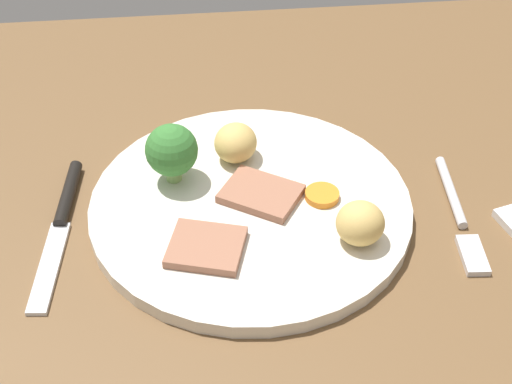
{
  "coord_description": "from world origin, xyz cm",
  "views": [
    {
      "loc": [
        4.86,
        48.27,
        50.11
      ],
      "look_at": [
        -0.5,
        -2.64,
        6.0
      ],
      "focal_mm": 52.67,
      "sensor_mm": 36.0,
      "label": 1
    }
  ],
  "objects_px": {
    "meat_slice_under": "(206,247)",
    "broccoli_floret": "(172,151)",
    "meat_slice_main": "(261,194)",
    "roast_potato_right": "(236,143)",
    "carrot_coin_front": "(322,195)",
    "fork": "(459,216)",
    "roast_potato_left": "(360,223)",
    "knife": "(62,219)",
    "dinner_plate": "(256,206)"
  },
  "relations": [
    {
      "from": "dinner_plate",
      "to": "knife",
      "type": "height_order",
      "value": "dinner_plate"
    },
    {
      "from": "dinner_plate",
      "to": "roast_potato_right",
      "type": "xyz_separation_m",
      "value": [
        0.01,
        -0.06,
        0.03
      ]
    },
    {
      "from": "dinner_plate",
      "to": "broccoli_floret",
      "type": "height_order",
      "value": "broccoli_floret"
    },
    {
      "from": "meat_slice_under",
      "to": "roast_potato_right",
      "type": "height_order",
      "value": "roast_potato_right"
    },
    {
      "from": "roast_potato_right",
      "to": "fork",
      "type": "relative_size",
      "value": 0.29
    },
    {
      "from": "meat_slice_under",
      "to": "carrot_coin_front",
      "type": "bearing_deg",
      "value": -152.61
    },
    {
      "from": "carrot_coin_front",
      "to": "knife",
      "type": "relative_size",
      "value": 0.17
    },
    {
      "from": "meat_slice_under",
      "to": "carrot_coin_front",
      "type": "distance_m",
      "value": 0.12
    },
    {
      "from": "carrot_coin_front",
      "to": "roast_potato_right",
      "type": "bearing_deg",
      "value": -42.72
    },
    {
      "from": "roast_potato_right",
      "to": "roast_potato_left",
      "type": "bearing_deg",
      "value": 127.44
    },
    {
      "from": "dinner_plate",
      "to": "carrot_coin_front",
      "type": "bearing_deg",
      "value": 177.17
    },
    {
      "from": "meat_slice_under",
      "to": "knife",
      "type": "bearing_deg",
      "value": -26.29
    },
    {
      "from": "knife",
      "to": "carrot_coin_front",
      "type": "bearing_deg",
      "value": 94.11
    },
    {
      "from": "meat_slice_under",
      "to": "broccoli_floret",
      "type": "relative_size",
      "value": 1.05
    },
    {
      "from": "roast_potato_left",
      "to": "fork",
      "type": "height_order",
      "value": "roast_potato_left"
    },
    {
      "from": "meat_slice_under",
      "to": "roast_potato_right",
      "type": "relative_size",
      "value": 1.38
    },
    {
      "from": "dinner_plate",
      "to": "roast_potato_right",
      "type": "height_order",
      "value": "roast_potato_right"
    },
    {
      "from": "broccoli_floret",
      "to": "carrot_coin_front",
      "type": "bearing_deg",
      "value": 162.81
    },
    {
      "from": "broccoli_floret",
      "to": "roast_potato_left",
      "type": "bearing_deg",
      "value": 147.81
    },
    {
      "from": "roast_potato_left",
      "to": "roast_potato_right",
      "type": "distance_m",
      "value": 0.16
    },
    {
      "from": "fork",
      "to": "knife",
      "type": "relative_size",
      "value": 0.83
    },
    {
      "from": "meat_slice_under",
      "to": "fork",
      "type": "bearing_deg",
      "value": -172.73
    },
    {
      "from": "roast_potato_right",
      "to": "carrot_coin_front",
      "type": "relative_size",
      "value": 1.42
    },
    {
      "from": "meat_slice_under",
      "to": "roast_potato_right",
      "type": "bearing_deg",
      "value": -106.02
    },
    {
      "from": "roast_potato_right",
      "to": "broccoli_floret",
      "type": "distance_m",
      "value": 0.07
    },
    {
      "from": "meat_slice_main",
      "to": "knife",
      "type": "distance_m",
      "value": 0.18
    },
    {
      "from": "fork",
      "to": "knife",
      "type": "height_order",
      "value": "knife"
    },
    {
      "from": "roast_potato_right",
      "to": "carrot_coin_front",
      "type": "bearing_deg",
      "value": 137.28
    },
    {
      "from": "carrot_coin_front",
      "to": "dinner_plate",
      "type": "bearing_deg",
      "value": -2.83
    },
    {
      "from": "carrot_coin_front",
      "to": "fork",
      "type": "relative_size",
      "value": 0.2
    },
    {
      "from": "meat_slice_main",
      "to": "roast_potato_left",
      "type": "xyz_separation_m",
      "value": [
        -0.08,
        0.06,
        0.01
      ]
    },
    {
      "from": "meat_slice_main",
      "to": "roast_potato_right",
      "type": "relative_size",
      "value": 1.51
    },
    {
      "from": "meat_slice_main",
      "to": "meat_slice_under",
      "type": "distance_m",
      "value": 0.08
    },
    {
      "from": "dinner_plate",
      "to": "knife",
      "type": "xyz_separation_m",
      "value": [
        0.18,
        -0.0,
        -0.0
      ]
    },
    {
      "from": "broccoli_floret",
      "to": "roast_potato_right",
      "type": "bearing_deg",
      "value": -156.58
    },
    {
      "from": "meat_slice_main",
      "to": "roast_potato_right",
      "type": "distance_m",
      "value": 0.06
    },
    {
      "from": "dinner_plate",
      "to": "broccoli_floret",
      "type": "bearing_deg",
      "value": -27.59
    },
    {
      "from": "dinner_plate",
      "to": "roast_potato_left",
      "type": "bearing_deg",
      "value": 144.05
    },
    {
      "from": "meat_slice_under",
      "to": "broccoli_floret",
      "type": "bearing_deg",
      "value": -75.68
    },
    {
      "from": "dinner_plate",
      "to": "knife",
      "type": "relative_size",
      "value": 1.58
    },
    {
      "from": "broccoli_floret",
      "to": "meat_slice_main",
      "type": "bearing_deg",
      "value": 156.39
    },
    {
      "from": "fork",
      "to": "knife",
      "type": "distance_m",
      "value": 0.36
    },
    {
      "from": "dinner_plate",
      "to": "meat_slice_main",
      "type": "relative_size",
      "value": 4.35
    },
    {
      "from": "roast_potato_left",
      "to": "knife",
      "type": "relative_size",
      "value": 0.22
    },
    {
      "from": "meat_slice_main",
      "to": "fork",
      "type": "height_order",
      "value": "meat_slice_main"
    },
    {
      "from": "roast_potato_left",
      "to": "fork",
      "type": "relative_size",
      "value": 0.27
    },
    {
      "from": "dinner_plate",
      "to": "fork",
      "type": "distance_m",
      "value": 0.19
    },
    {
      "from": "dinner_plate",
      "to": "carrot_coin_front",
      "type": "xyz_separation_m",
      "value": [
        -0.06,
        0.0,
        0.01
      ]
    },
    {
      "from": "broccoli_floret",
      "to": "fork",
      "type": "relative_size",
      "value": 0.38
    },
    {
      "from": "roast_potato_right",
      "to": "meat_slice_under",
      "type": "bearing_deg",
      "value": 73.98
    }
  ]
}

